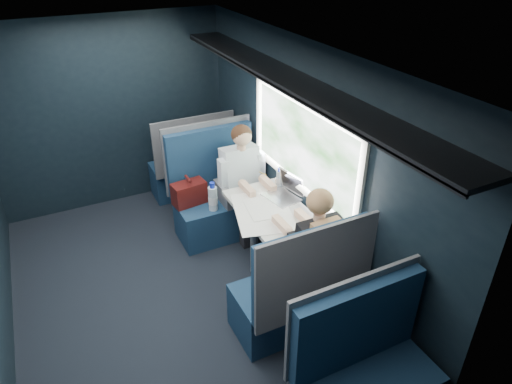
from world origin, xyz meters
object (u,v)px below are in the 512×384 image
seat_row_back (365,379)px  man (244,177)px  seat_bay_near (217,198)px  bottle_small (279,178)px  laptop (286,191)px  cup (278,182)px  woman (313,246)px  table (268,214)px  seat_bay_far (296,295)px  seat_row_front (191,166)px

seat_row_back → man: 2.53m
seat_bay_near → bottle_small: seat_bay_near is taller
seat_bay_near → seat_row_back: bearing=-89.6°
laptop → cup: size_ratio=4.92×
seat_bay_near → woman: 1.63m
table → seat_bay_far: seat_bay_far is taller
seat_bay_far → cup: bearing=68.6°
bottle_small → cup: 0.06m
woman → table: bearing=95.5°
table → man: size_ratio=0.76×
woman → cup: 1.08m
table → woman: woman is taller
laptop → man: bearing=107.7°
seat_bay_near → cup: (0.50, -0.52, 0.36)m
seat_row_front → seat_row_back: (0.00, -3.59, 0.00)m
woman → bottle_small: size_ratio=6.10×
seat_bay_near → laptop: size_ratio=3.17×
seat_bay_far → man: 1.62m
laptop → cup: (0.04, 0.25, -0.03)m
seat_row_front → woman: (0.25, -2.50, 0.32)m
seat_bay_far → woman: (0.25, 0.17, 0.31)m
woman → laptop: woman is taller
seat_row_back → man: (0.25, 2.50, 0.31)m
table → seat_bay_near: size_ratio=0.79×
man → woman: size_ratio=1.00×
seat_row_front → cup: size_ratio=14.37×
woman → cup: woman is taller
seat_row_back → bottle_small: seat_row_back is taller
seat_row_front → laptop: (0.44, -1.70, 0.40)m
seat_row_back → cup: 2.23m
seat_row_back → laptop: size_ratio=2.92×
seat_row_front → table: bearing=-84.2°
laptop → cup: bearing=81.1°
seat_bay_near → seat_row_front: 0.92m
seat_row_back → bottle_small: 2.21m
laptop → bottle_small: size_ratio=1.83×
table → seat_row_front: (-0.18, 1.80, -0.25)m
seat_bay_near → bottle_small: 0.85m
seat_row_front → woman: 2.54m
seat_row_front → man: size_ratio=0.88×
table → seat_row_front: size_ratio=0.86×
man → cup: bearing=-56.6°
man → woman: 1.41m
seat_row_back → woman: (0.25, 1.09, 0.32)m
seat_bay_far → seat_row_front: (0.00, 2.67, -0.00)m
seat_row_front → woman: woman is taller
seat_row_front → bottle_small: 1.61m
bottle_small → cup: size_ratio=2.68×
seat_bay_far → woman: woman is taller
seat_bay_near → seat_row_front: size_ratio=1.09×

